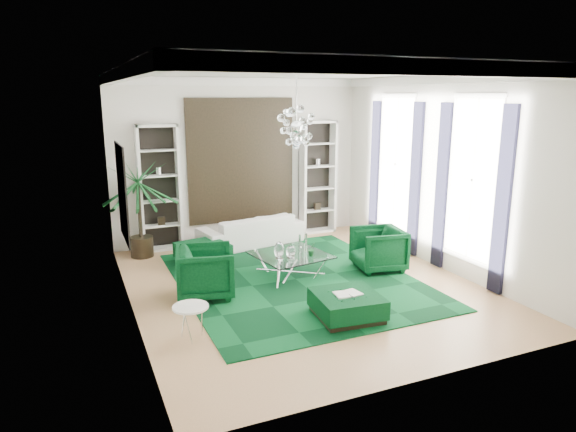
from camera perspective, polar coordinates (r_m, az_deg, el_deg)
name	(u,v)px	position (r m, az deg, el deg)	size (l,w,h in m)	color
floor	(302,286)	(9.52, 1.60, -7.76)	(6.00, 7.00, 0.02)	tan
ceiling	(304,70)	(8.89, 1.76, 15.88)	(6.00, 7.00, 0.02)	white
wall_back	(240,160)	(12.24, -5.31, 6.17)	(6.00, 0.02, 3.80)	silver
wall_front	(433,231)	(6.08, 15.78, -1.60)	(6.00, 0.02, 3.80)	silver
wall_left	(124,196)	(8.22, -17.72, 2.08)	(0.02, 7.00, 3.80)	silver
wall_right	(441,173)	(10.62, 16.61, 4.58)	(0.02, 7.00, 3.80)	silver
crown_molding	(304,77)	(8.88, 1.76, 15.17)	(6.00, 7.00, 0.18)	white
ceiling_medallion	(296,73)	(9.16, 0.94, 15.56)	(0.90, 0.90, 0.05)	white
tapestry	(241,161)	(12.20, -5.24, 6.15)	(2.50, 0.06, 2.80)	black
shelving_left	(159,188)	(11.67, -14.09, 2.99)	(0.90, 0.38, 2.80)	white
shelving_right	(318,177)	(12.87, 3.32, 4.30)	(0.90, 0.38, 2.80)	white
painting	(123,193)	(8.82, -17.85, 2.47)	(0.04, 1.30, 1.60)	black
window_near	(473,180)	(9.94, 19.83, 3.78)	(0.03, 1.10, 2.90)	white
curtain_near_a	(503,202)	(9.42, 22.76, 1.49)	(0.07, 0.30, 3.25)	black
curtain_near_b	(442,187)	(10.53, 16.71, 3.13)	(0.07, 0.30, 3.25)	black
window_far	(396,164)	(11.79, 11.88, 5.67)	(0.03, 1.10, 2.90)	white
curtain_far_a	(415,180)	(11.18, 13.96, 3.86)	(0.07, 0.30, 3.25)	black
curtain_far_b	(375,171)	(12.44, 9.63, 4.99)	(0.07, 0.30, 3.25)	black
rug	(296,280)	(9.76, 0.85, -7.07)	(4.20, 5.00, 0.02)	black
sofa	(251,230)	(11.92, -4.16, -1.59)	(2.41, 0.94, 0.70)	silver
armchair_left	(205,272)	(8.99, -9.16, -6.15)	(0.94, 0.97, 0.88)	black
armchair_right	(378,249)	(10.36, 9.98, -3.64)	(0.91, 0.94, 0.85)	black
coffee_table	(290,265)	(9.91, 0.26, -5.47)	(1.29, 1.29, 0.44)	white
ottoman_side	(203,253)	(10.82, -9.43, -4.11)	(0.93, 0.93, 0.41)	black
ottoman_front	(347,306)	(8.19, 6.57, -9.91)	(0.98, 0.98, 0.39)	black
book	(347,293)	(8.11, 6.61, -8.53)	(0.43, 0.28, 0.03)	white
side_table	(191,323)	(7.58, -10.71, -11.61)	(0.51, 0.51, 0.49)	white
palm	(139,196)	(11.27, -16.27, 2.11)	(1.66, 1.66, 2.65)	#145424
chandelier	(296,128)	(9.17, 0.92, 9.80)	(0.89, 0.89, 0.80)	white
table_plant	(312,249)	(9.70, 2.64, -3.70)	(0.15, 0.12, 0.27)	#145424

